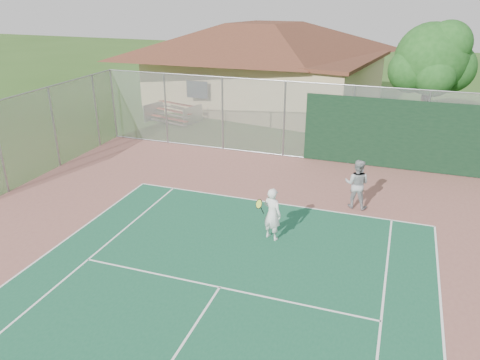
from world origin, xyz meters
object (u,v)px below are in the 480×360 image
Objects in this scene: tree at (433,62)px; bleachers at (173,113)px; clubhouse at (264,57)px; player_grey_back at (357,184)px; player_white_front at (272,214)px.

bleachers is at bearing -172.62° from tree.
clubhouse is 15.74m from player_grey_back.
clubhouse reaches higher than bleachers.
player_grey_back is (7.49, -13.65, -2.29)m from clubhouse.
clubhouse is 5.22× the size of bleachers.
bleachers is 1.70× the size of player_grey_back.
clubhouse is 17.77m from player_white_front.
tree is at bearing -87.96° from player_white_front.
player_white_front is 3.87m from player_grey_back.
player_grey_back is (-2.36, -9.96, -2.98)m from tree.
player_white_front is at bearing -34.67° from bleachers.
player_white_front is (9.15, -11.35, 0.33)m from bleachers.
clubhouse is at bearing 71.08° from bleachers.
bleachers is at bearing -30.69° from player_grey_back.
bleachers is 14.25m from tree.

